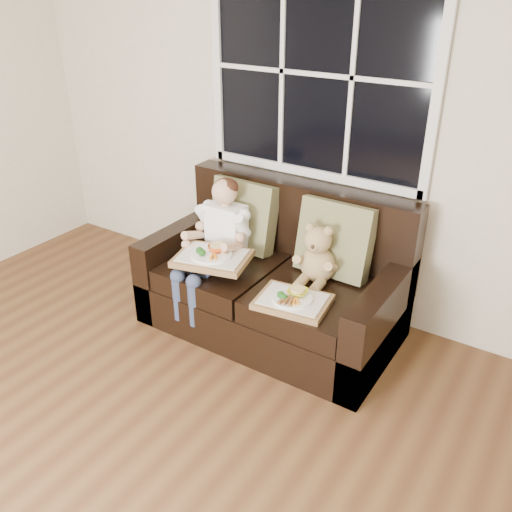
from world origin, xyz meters
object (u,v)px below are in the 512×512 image
Objects in this scene: loveseat at (276,286)px; child at (218,235)px; tray_right at (293,300)px; teddy_bear at (317,258)px; tray_left at (213,256)px.

child is (-0.40, -0.12, 0.34)m from loveseat.
child reaches higher than tray_right.
child is 2.13× the size of teddy_bear.
loveseat is 3.63× the size of tray_right.
tray_left is at bearing -136.44° from loveseat.
teddy_bear is (0.30, 0.00, 0.30)m from loveseat.
tray_left is at bearing -63.88° from child.
teddy_bear is 0.68m from tray_left.
tray_right is at bearing -16.98° from child.
loveseat is at bearing 125.47° from tray_right.
loveseat reaches higher than teddy_bear.
child reaches higher than tray_left.
child is at bearing 101.81° from tray_left.
loveseat is 0.43m from teddy_bear.
tray_left is 1.16× the size of tray_right.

